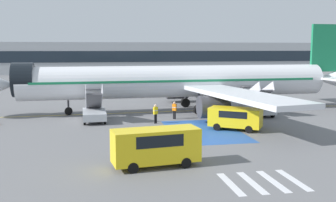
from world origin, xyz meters
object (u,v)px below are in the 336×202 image
Objects in this scene: ground_crew_2 at (174,109)px; terminal_building at (93,58)px; fuel_tanker at (190,80)px; service_van_1 at (235,117)px; boarding_stairs_aft at (257,106)px; service_van_0 at (156,144)px; ground_crew_1 at (156,112)px; ground_crew_0 at (220,105)px; airliner at (184,82)px; boarding_stairs_forward at (94,112)px.

terminal_building is (-7.87, 79.30, 3.42)m from ground_crew_2.
fuel_tanker reaches higher than service_van_1.
ground_crew_2 is at bearing -11.86° from fuel_tanker.
boarding_stairs_aft is 2.95× the size of ground_crew_2.
service_van_0 is at bearing 115.81° from ground_crew_2.
ground_crew_2 is at bearing 12.96° from ground_crew_1.
ground_crew_2 is (-5.47, -1.96, 0.04)m from ground_crew_0.
ground_crew_1 is (-7.72, -3.90, 0.08)m from ground_crew_0.
airliner is 8.64m from boarding_stairs_aft.
boarding_stairs_forward is at bearing -25.50° from fuel_tanker.
boarding_stairs_forward reaches higher than fuel_tanker.
fuel_tanker is 32.43m from ground_crew_1.
fuel_tanker is at bearing -153.66° from service_van_1.
boarding_stairs_forward is 1.09× the size of service_van_1.
ground_crew_1 is at bearing -89.84° from service_van_1.
service_van_1 is (8.59, 9.44, -0.20)m from service_van_0.
airliner is 8.08× the size of service_van_0.
fuel_tanker is at bearing -65.48° from ground_crew_2.
ground_crew_0 is at bearing 5.54° from boarding_stairs_forward.
boarding_stairs_aft is at bearing -77.69° from terminal_building.
boarding_stairs_aft is at bearing 132.65° from service_van_0.
service_van_1 is 7.72m from ground_crew_1.
ground_crew_0 is 0.01× the size of terminal_building.
service_van_1 is 2.63× the size of ground_crew_1.
terminal_building is at bearing -156.74° from fuel_tanker.
service_van_1 is 2.81× the size of ground_crew_0.
service_van_1 is at bearing 165.46° from ground_crew_2.
airliner is 8.42m from ground_crew_1.
ground_crew_1 is 0.01× the size of terminal_building.
fuel_tanker is (-0.54, 27.82, 0.74)m from boarding_stairs_aft.
ground_crew_0 is (-3.26, -26.61, -0.71)m from fuel_tanker.
boarding_stairs_aft is 8.62m from service_van_1.
fuel_tanker is 2.17× the size of service_van_1.
ground_crew_0 is (1.29, 8.17, -0.18)m from service_van_1.
ground_crew_0 is at bearing -1.06° from ground_crew_1.
service_van_0 is at bearing 160.99° from airliner.
fuel_tanker reaches higher than ground_crew_0.
service_van_0 is at bearing -8.50° from service_van_1.
service_van_0 is 3.04× the size of ground_crew_2.
boarding_stairs_forward is 0.50× the size of fuel_tanker.
ground_crew_1 is at bearing 131.39° from ground_crew_0.
ground_crew_0 is (9.88, 17.61, -0.39)m from service_van_0.
boarding_stairs_aft is (17.28, 0.44, -0.01)m from boarding_stairs_forward.
airliner is 5.07m from ground_crew_0.
fuel_tanker is at bearing 89.65° from boarding_stairs_aft.
service_van_1 is at bearing -170.82° from airliner.
airliner reaches higher than boarding_stairs_aft.
terminal_building is at bearing 100.85° from boarding_stairs_aft.
ground_crew_0 is at bearing -155.18° from service_van_1.
fuel_tanker reaches higher than ground_crew_2.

